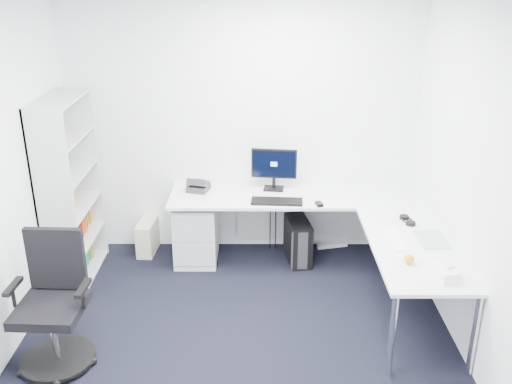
{
  "coord_description": "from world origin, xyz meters",
  "views": [
    {
      "loc": [
        0.16,
        -3.58,
        2.92
      ],
      "look_at": [
        0.15,
        1.05,
        1.05
      ],
      "focal_mm": 40.0,
      "sensor_mm": 36.0,
      "label": 1
    }
  ],
  "objects_px": {
    "bookshelf": "(70,191)",
    "laptop": "(433,228)",
    "task_chair": "(50,306)",
    "l_desk": "(297,243)",
    "monitor": "(274,169)"
  },
  "relations": [
    {
      "from": "bookshelf",
      "to": "laptop",
      "type": "relative_size",
      "value": 5.36
    },
    {
      "from": "task_chair",
      "to": "bookshelf",
      "type": "bearing_deg",
      "value": 101.62
    },
    {
      "from": "l_desk",
      "to": "bookshelf",
      "type": "bearing_deg",
      "value": 178.68
    },
    {
      "from": "bookshelf",
      "to": "monitor",
      "type": "relative_size",
      "value": 3.88
    },
    {
      "from": "l_desk",
      "to": "bookshelf",
      "type": "relative_size",
      "value": 1.41
    },
    {
      "from": "l_desk",
      "to": "laptop",
      "type": "bearing_deg",
      "value": -31.79
    },
    {
      "from": "l_desk",
      "to": "task_chair",
      "type": "bearing_deg",
      "value": -145.31
    },
    {
      "from": "task_chair",
      "to": "laptop",
      "type": "xyz_separation_m",
      "value": [
        3.03,
        0.68,
        0.33
      ]
    },
    {
      "from": "l_desk",
      "to": "bookshelf",
      "type": "height_order",
      "value": "bookshelf"
    },
    {
      "from": "bookshelf",
      "to": "laptop",
      "type": "distance_m",
      "value": 3.34
    },
    {
      "from": "bookshelf",
      "to": "monitor",
      "type": "height_order",
      "value": "bookshelf"
    },
    {
      "from": "bookshelf",
      "to": "task_chair",
      "type": "bearing_deg",
      "value": -80.73
    },
    {
      "from": "bookshelf",
      "to": "monitor",
      "type": "distance_m",
      "value": 2.01
    },
    {
      "from": "l_desk",
      "to": "laptop",
      "type": "distance_m",
      "value": 1.37
    },
    {
      "from": "task_chair",
      "to": "laptop",
      "type": "relative_size",
      "value": 3.16
    }
  ]
}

